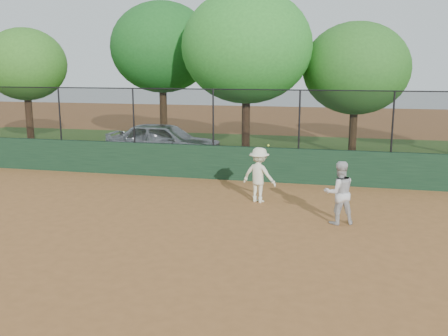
% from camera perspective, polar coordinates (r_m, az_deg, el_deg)
% --- Properties ---
extents(ground, '(80.00, 80.00, 0.00)m').
position_cam_1_polar(ground, '(12.23, -6.11, -7.35)').
color(ground, '#9D6132').
rests_on(ground, ground).
extents(back_wall, '(26.00, 0.20, 1.20)m').
position_cam_1_polar(back_wall, '(17.66, 0.35, 0.59)').
color(back_wall, '#1A3B23').
rests_on(back_wall, ground).
extents(grass_strip, '(36.00, 12.00, 0.01)m').
position_cam_1_polar(grass_strip, '(23.56, 3.67, 1.84)').
color(grass_strip, '#294A17').
rests_on(grass_strip, ground).
extents(parked_car, '(4.93, 2.06, 1.67)m').
position_cam_1_polar(parked_car, '(21.27, -6.85, 3.01)').
color(parked_car, silver).
rests_on(parked_car, ground).
extents(player_second, '(0.95, 0.85, 1.62)m').
position_cam_1_polar(player_second, '(12.96, 13.02, -2.76)').
color(player_second, silver).
rests_on(player_second, ground).
extents(player_main, '(1.19, 0.90, 1.76)m').
position_cam_1_polar(player_main, '(14.70, 4.03, -0.80)').
color(player_main, '#ECEBC8').
rests_on(player_main, ground).
extents(fence_assembly, '(26.00, 0.06, 2.00)m').
position_cam_1_polar(fence_assembly, '(17.43, 0.27, 5.88)').
color(fence_assembly, black).
rests_on(fence_assembly, back_wall).
extents(tree_0, '(4.00, 3.64, 5.79)m').
position_cam_1_polar(tree_0, '(26.31, -21.77, 10.92)').
color(tree_0, '#442A18').
rests_on(tree_0, ground).
extents(tree_1, '(5.10, 4.64, 7.08)m').
position_cam_1_polar(tree_1, '(25.27, -7.11, 13.50)').
color(tree_1, '#402A16').
rests_on(tree_1, ground).
extents(tree_2, '(5.60, 5.09, 7.20)m').
position_cam_1_polar(tree_2, '(21.87, 2.59, 13.67)').
color(tree_2, '#422917').
rests_on(tree_2, ground).
extents(tree_3, '(4.68, 4.25, 5.89)m').
position_cam_1_polar(tree_3, '(23.02, 14.86, 10.92)').
color(tree_3, '#3B2613').
rests_on(tree_3, ground).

